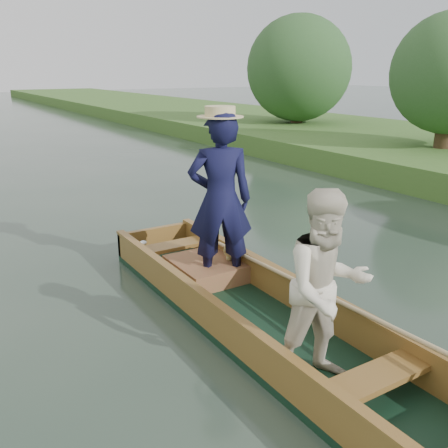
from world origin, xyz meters
TOP-DOWN VIEW (x-y plane):
  - ground at (0.00, 0.00)m, footprint 120.00×120.00m
  - trees_far at (0.15, 9.56)m, footprint 23.14×14.76m
  - punt at (0.03, 0.03)m, footprint 1.21×5.00m

SIDE VIEW (x-z plane):
  - ground at x=0.00m, z-range 0.00..0.00m
  - punt at x=0.03m, z-range -0.39..1.76m
  - trees_far at x=0.15m, z-range 0.26..4.75m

